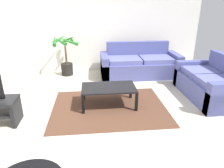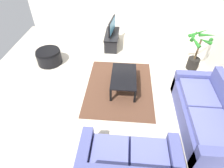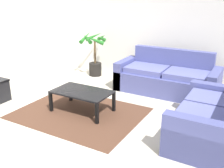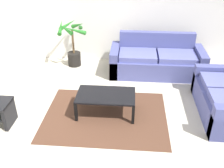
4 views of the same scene
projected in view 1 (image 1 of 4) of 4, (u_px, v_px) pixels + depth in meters
The scene contains 7 objects.
ground_plane at pixel (107, 120), 3.60m from camera, with size 6.60×6.60×0.00m, color beige.
wall_back at pixel (98, 24), 5.87m from camera, with size 6.00×0.06×2.70m, color silver.
couch_main at pixel (140, 65), 5.70m from camera, with size 2.13×0.90×0.90m.
couch_loveseat at pixel (210, 84), 4.38m from camera, with size 0.90×1.62×0.90m.
coffee_table at pixel (109, 89), 4.01m from camera, with size 1.05×0.62×0.39m.
area_rug at pixel (109, 107), 4.04m from camera, with size 2.20×1.70×0.01m, color #513323.
potted_palm at pixel (66, 57), 5.66m from camera, with size 0.73×0.76×1.13m.
Camera 1 is at (-0.23, -3.10, 1.92)m, focal length 32.97 mm.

